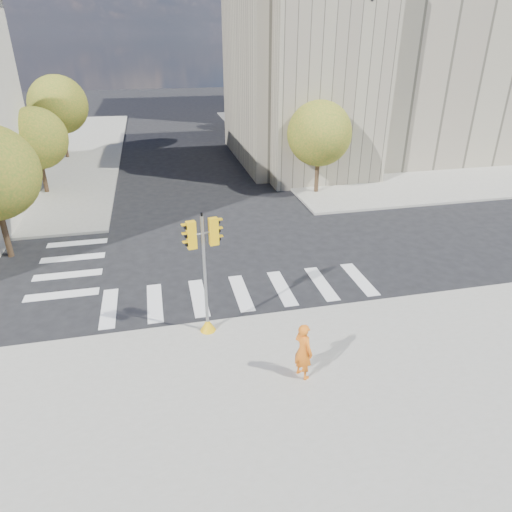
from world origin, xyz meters
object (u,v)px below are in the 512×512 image
at_px(lamp_near, 307,115).
at_px(traffic_signal, 205,284).
at_px(lamp_far, 262,93).
at_px(photographer, 303,351).

relative_size(lamp_near, traffic_signal, 1.78).
height_order(lamp_far, traffic_signal, lamp_far).
xyz_separation_m(traffic_signal, photographer, (2.59, -3.10, -0.97)).
distance_m(traffic_signal, photographer, 4.15).
distance_m(lamp_far, traffic_signal, 34.14).
xyz_separation_m(lamp_far, photographer, (-7.25, -35.70, -3.47)).
bearing_deg(photographer, lamp_far, -37.37).
distance_m(lamp_far, photographer, 36.59).
distance_m(lamp_near, lamp_far, 14.00).
xyz_separation_m(lamp_near, lamp_far, (0.00, 14.00, 0.00)).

